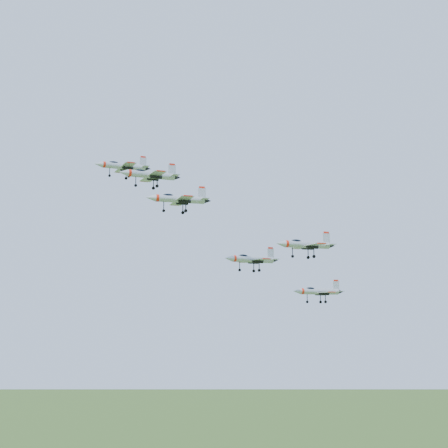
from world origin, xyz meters
name	(u,v)px	position (x,y,z in m)	size (l,w,h in m)	color
jet_lead	(122,166)	(-12.69, 12.90, 156.00)	(13.04, 10.78, 3.48)	#B5BCC3
jet_left_high	(150,175)	(-9.90, -2.50, 151.03)	(13.07, 10.83, 3.49)	#B5BCC3
jet_right_high	(178,199)	(-8.19, -18.19, 143.50)	(11.89, 9.79, 3.18)	#B5BCC3
jet_left_low	(251,259)	(14.65, 4.12, 135.29)	(13.51, 11.25, 3.61)	#B5BCC3
jet_right_low	(305,244)	(21.46, -8.53, 137.49)	(13.59, 11.17, 3.64)	#B5BCC3
jet_trail	(318,291)	(29.68, 1.79, 128.33)	(12.57, 10.30, 3.37)	#B5BCC3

